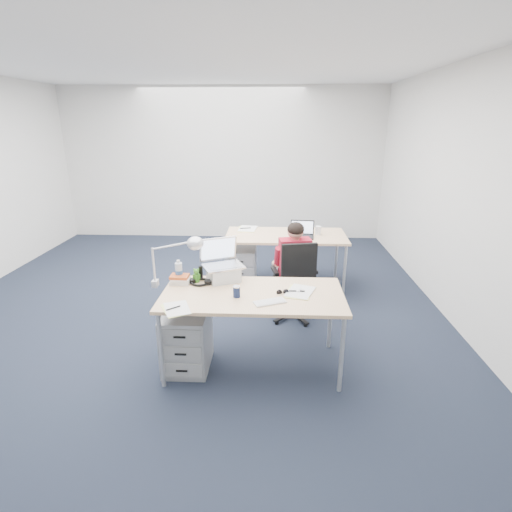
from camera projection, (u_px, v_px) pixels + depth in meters
The scene contains 24 objects.
floor at pixel (188, 318), 4.64m from camera, with size 7.00×7.00×0.00m, color black.
room at pixel (179, 168), 4.10m from camera, with size 6.02×7.02×2.80m.
desk_near at pixel (253, 298), 3.53m from camera, with size 1.60×0.80×0.73m.
desk_far at pixel (286, 238), 5.36m from camera, with size 1.60×0.80×0.73m.
office_chair at pixel (294, 296), 4.57m from camera, with size 0.70×0.70×0.95m.
seated_person at pixel (292, 267), 4.63m from camera, with size 0.39×0.64×1.12m.
drawer_pedestal_near at pixel (187, 339), 3.64m from camera, with size 0.40×0.50×0.55m, color #9B9EA0.
drawer_pedestal_far at pixel (241, 267), 5.45m from camera, with size 0.40×0.50×0.55m, color #9B9EA0.
silver_laptop at pixel (223, 261), 3.74m from camera, with size 0.36×0.29×0.39m, color silver, non-canonical shape.
wireless_keyboard at pixel (270, 302), 3.33m from camera, with size 0.27×0.11×0.01m, color white.
computer_mouse at pixel (299, 290), 3.54m from camera, with size 0.05×0.08×0.03m, color white.
headphones at pixel (200, 281), 3.72m from camera, with size 0.24×0.18×0.04m, color black, non-canonical shape.
can_koozie at pixel (237, 291), 3.42m from camera, with size 0.06×0.06×0.10m, color #162145.
water_bottle at pixel (179, 271), 3.72m from camera, with size 0.07×0.07×0.22m, color silver.
bear_figurine at pixel (196, 275), 3.74m from camera, with size 0.07×0.05×0.14m, color #257920, non-canonical shape.
book_stack at pixel (180, 279), 3.71m from camera, with size 0.18×0.13×0.08m, color silver.
cordless_phone at pixel (201, 273), 3.80m from camera, with size 0.04×0.02×0.13m, color black.
papers_left at pixel (176, 309), 3.20m from camera, with size 0.19×0.27×0.01m, color #F5F78F.
papers_right at pixel (299, 292), 3.52m from camera, with size 0.21×0.30×0.01m, color #F5F78F.
sunglasses at pixel (283, 292), 3.50m from camera, with size 0.11×0.05×0.03m, color black, non-canonical shape.
desk_lamp at pixel (170, 261), 3.57m from camera, with size 0.44×0.16×0.50m, color silver, non-canonical shape.
dark_laptop at pixel (302, 229), 5.18m from camera, with size 0.31×0.30×0.22m, color black, non-canonical shape.
far_cup at pixel (318, 230), 5.33m from camera, with size 0.08×0.08×0.11m, color white.
far_papers at pixel (247, 229), 5.60m from camera, with size 0.23×0.33×0.01m, color white.
Camera 1 is at (0.97, -4.13, 2.16)m, focal length 28.00 mm.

